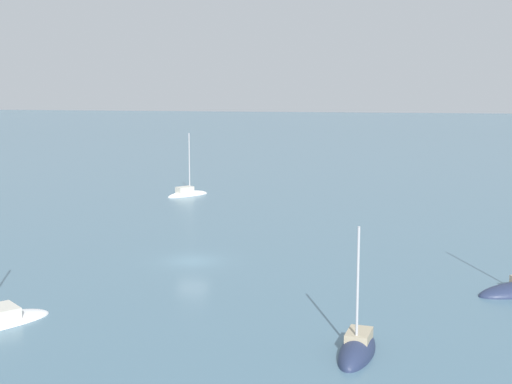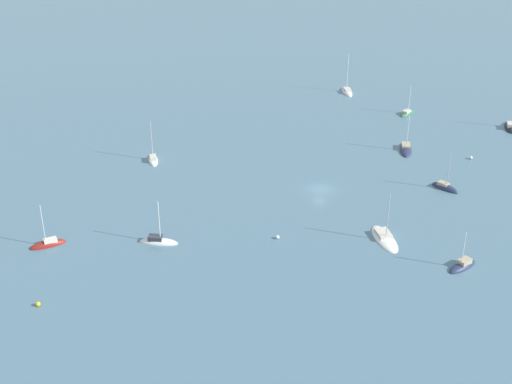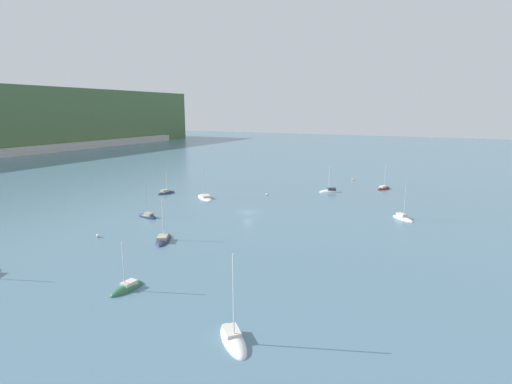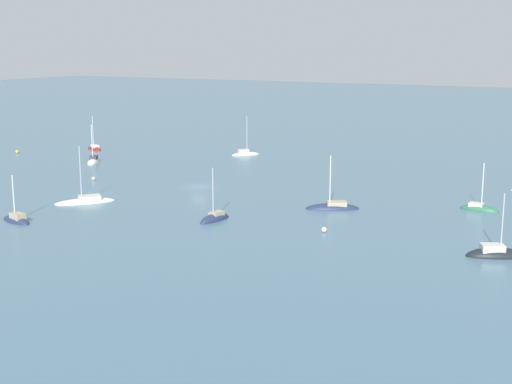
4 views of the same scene
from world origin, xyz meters
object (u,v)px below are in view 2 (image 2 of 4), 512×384
at_px(mooring_buoy_0, 471,158).
at_px(sailboat_8, 407,114).
at_px(sailboat_7, 153,160).
at_px(sailboat_9, 510,128).
at_px(mooring_buoy_1, 278,237).
at_px(sailboat_2, 48,245).
at_px(sailboat_6, 158,242).
at_px(sailboat_3, 445,188).
at_px(sailboat_0, 406,150).
at_px(sailboat_1, 384,238).
at_px(mooring_buoy_2, 38,304).
at_px(sailboat_4, 462,266).
at_px(sailboat_5, 347,92).

bearing_deg(mooring_buoy_0, sailboat_8, -124.01).
xyz_separation_m(sailboat_7, sailboat_9, (-59.39, 49.73, -0.05)).
relative_size(mooring_buoy_0, mooring_buoy_1, 1.05).
xyz_separation_m(sailboat_8, mooring_buoy_0, (14.25, 21.12, 0.24)).
height_order(sailboat_2, mooring_buoy_1, sailboat_2).
height_order(sailboat_6, mooring_buoy_1, sailboat_6).
relative_size(sailboat_2, sailboat_3, 1.03).
distance_m(sailboat_0, mooring_buoy_0, 12.82).
bearing_deg(sailboat_2, sailboat_1, 156.00).
relative_size(sailboat_7, sailboat_9, 1.08).
relative_size(sailboat_2, mooring_buoy_2, 12.46).
bearing_deg(sailboat_0, sailboat_4, 9.60).
bearing_deg(sailboat_5, sailboat_6, 144.21).
bearing_deg(sailboat_4, sailboat_6, -46.46).
bearing_deg(sailboat_7, mooring_buoy_0, -100.99).
xyz_separation_m(sailboat_0, sailboat_5, (-22.28, -27.45, 0.01)).
xyz_separation_m(sailboat_4, sailboat_6, (22.99, -41.08, 0.01)).
distance_m(sailboat_0, sailboat_7, 50.98).
relative_size(sailboat_2, sailboat_7, 0.95).
bearing_deg(mooring_buoy_1, sailboat_9, 169.24).
xyz_separation_m(sailboat_4, mooring_buoy_2, (45.06, -42.50, 0.21)).
relative_size(sailboat_5, sailboat_6, 1.27).
distance_m(sailboat_0, sailboat_3, 17.45).
bearing_deg(sailboat_0, sailboat_5, -157.94).
distance_m(sailboat_3, sailboat_8, 36.83).
xyz_separation_m(sailboat_3, mooring_buoy_1, (32.70, -13.84, 0.22)).
xyz_separation_m(sailboat_3, sailboat_5, (-33.31, -40.97, 0.01)).
bearing_deg(sailboat_9, sailboat_2, 129.90).
bearing_deg(sailboat_5, sailboat_7, 125.36).
bearing_deg(sailboat_6, mooring_buoy_2, -124.17).
bearing_deg(sailboat_9, sailboat_7, 113.69).
xyz_separation_m(sailboat_1, sailboat_3, (-22.28, 0.20, -0.02)).
xyz_separation_m(sailboat_6, sailboat_9, (-80.70, 27.24, -0.02)).
bearing_deg(sailboat_9, mooring_buoy_1, 142.87).
relative_size(sailboat_1, sailboat_2, 1.08).
relative_size(sailboat_8, mooring_buoy_0, 11.73).
distance_m(sailboat_5, sailboat_7, 58.05).
xyz_separation_m(sailboat_7, mooring_buoy_0, (-38.89, 49.31, 0.17)).
distance_m(sailboat_8, mooring_buoy_1, 62.51).
distance_m(sailboat_2, mooring_buoy_2, 15.98).
bearing_deg(sailboat_5, sailboat_1, 171.19).
bearing_deg(sailboat_3, sailboat_4, -51.83).
bearing_deg(sailboat_8, sailboat_4, -141.08).
bearing_deg(sailboat_3, sailboat_5, 148.86).
bearing_deg(sailboat_4, sailboat_3, -135.51).
height_order(sailboat_3, sailboat_9, sailboat_9).
bearing_deg(sailboat_7, sailboat_3, -113.95).
bearing_deg(sailboat_8, sailboat_7, 156.47).
bearing_deg(sailboat_5, sailboat_0, -174.13).
distance_m(sailboat_7, mooring_buoy_2, 48.23).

